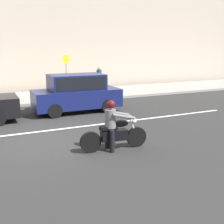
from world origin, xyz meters
TOP-DOWN VIEW (x-y plane):
  - ground_plane at (0.00, 0.00)m, footprint 80.00×80.00m
  - sidewalk_slab at (0.00, 8.00)m, footprint 40.00×4.40m
  - building_facade at (0.00, 11.40)m, footprint 40.00×1.40m
  - lane_marking_stripe at (-0.18, 0.90)m, footprint 18.00×0.14m
  - motorcycle_with_rider_gray at (1.87, -1.92)m, footprint 2.11×0.70m
  - parked_hatchback_navy at (2.46, 3.48)m, footprint 4.08×1.76m
  - street_sign_post at (3.48, 8.75)m, footprint 0.44×0.08m
  - pedestrian_bystander at (5.26, 7.50)m, footprint 0.34×0.34m

SIDE VIEW (x-z plane):
  - ground_plane at x=0.00m, z-range 0.00..0.00m
  - lane_marking_stripe at x=-0.18m, z-range 0.00..0.01m
  - sidewalk_slab at x=0.00m, z-range 0.00..0.14m
  - motorcycle_with_rider_gray at x=1.87m, z-range -0.14..1.39m
  - parked_hatchback_navy at x=2.46m, z-range 0.04..1.84m
  - pedestrian_bystander at x=5.26m, z-range 0.29..1.99m
  - street_sign_post at x=3.48m, z-range 0.40..2.80m
  - building_facade at x=0.00m, z-range 0.00..11.38m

